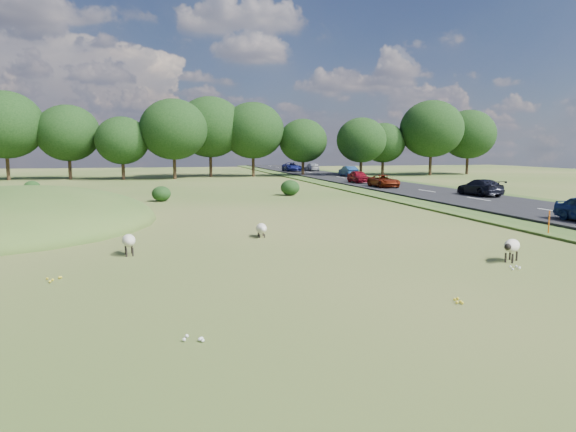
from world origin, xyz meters
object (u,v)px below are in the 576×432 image
object	(u,v)px
marker_post	(549,223)
sheep_2	(512,246)
car_5	(359,177)
sheep_0	(129,241)
car_2	(312,167)
car_1	(292,167)
sheep_3	(261,228)
car_4	(480,187)
car_6	(348,171)
car_0	(384,181)

from	to	relation	value
marker_post	sheep_2	xyz separation A→B (m)	(-5.42, -4.52, -0.02)
car_5	sheep_0	bearing A→B (deg)	-123.49
car_2	car_5	world-z (taller)	car_5
marker_post	car_1	distance (m)	66.50
marker_post	sheep_2	size ratio (longest dim) A/B	1.07
sheep_3	car_1	world-z (taller)	car_1
car_4	sheep_0	bearing A→B (deg)	32.57
car_1	car_4	xyz separation A→B (m)	(3.80, -49.30, -0.08)
sheep_3	car_1	distance (m)	65.91
sheep_3	car_1	size ratio (longest dim) A/B	0.21
car_4	car_6	bearing A→B (deg)	-90.00
sheep_0	sheep_3	xyz separation A→B (m)	(5.72, 2.81, -0.16)
sheep_0	car_4	xyz separation A→B (m)	(26.80, 17.12, 0.36)
sheep_2	sheep_3	distance (m)	10.70
car_1	car_5	bearing A→B (deg)	-90.00
car_0	marker_post	bearing A→B (deg)	-98.24
marker_post	car_2	xyz separation A→B (m)	(7.82, 66.97, 0.32)
sheep_2	car_5	bearing A→B (deg)	-141.54
sheep_0	sheep_3	bearing A→B (deg)	-70.77
sheep_3	car_6	distance (m)	50.27
car_4	car_5	xyz separation A→B (m)	(-3.80, 17.64, 0.02)
marker_post	car_0	world-z (taller)	car_0
car_5	car_4	bearing A→B (deg)	-77.84
car_6	marker_post	bearing A→B (deg)	80.83
marker_post	sheep_0	size ratio (longest dim) A/B	1.04
car_5	car_1	bearing A→B (deg)	90.00
sheep_3	car_4	distance (m)	25.48
marker_post	car_6	world-z (taller)	car_6
car_0	car_2	world-z (taller)	car_2
sheep_3	car_5	size ratio (longest dim) A/B	0.27
car_0	car_5	xyz separation A→B (m)	(0.00, 6.98, 0.08)
sheep_0	car_1	world-z (taller)	car_1
car_2	car_6	xyz separation A→B (m)	(0.00, -18.57, 0.04)
marker_post	car_6	xyz separation A→B (m)	(7.82, 48.40, 0.37)
sheep_3	car_4	world-z (taller)	car_4
sheep_3	car_2	distance (m)	67.57
marker_post	car_0	distance (m)	28.03
sheep_2	sheep_0	bearing A→B (deg)	-56.30
car_0	car_6	xyz separation A→B (m)	(3.80, 20.67, 0.10)
car_2	car_5	bearing A→B (deg)	83.28
marker_post	car_5	distance (m)	34.95
marker_post	car_1	world-z (taller)	car_1
sheep_2	car_4	size ratio (longest dim) A/B	0.24
car_0	car_4	xyz separation A→B (m)	(3.80, -10.66, 0.07)
marker_post	car_4	size ratio (longest dim) A/B	0.26
sheep_0	sheep_2	world-z (taller)	sheep_2
sheep_3	car_5	distance (m)	36.32
car_1	car_2	bearing A→B (deg)	8.87
car_2	car_4	size ratio (longest dim) A/B	0.99
sheep_2	car_2	xyz separation A→B (m)	(13.24, 71.49, 0.35)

